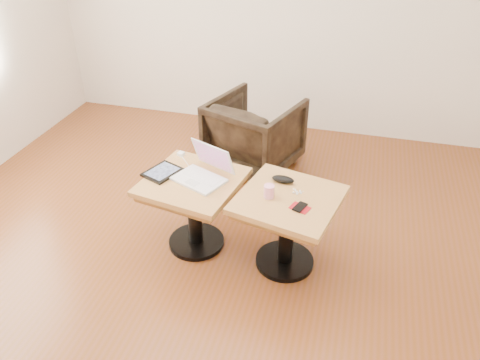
% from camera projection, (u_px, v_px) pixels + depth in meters
% --- Properties ---
extents(room_shell, '(4.52, 4.52, 2.71)m').
position_uv_depth(room_shell, '(197.00, 75.00, 2.44)').
color(room_shell, brown).
rests_on(room_shell, ground).
extents(side_table_left, '(0.70, 0.70, 0.55)m').
position_uv_depth(side_table_left, '(194.00, 196.00, 3.15)').
color(side_table_left, black).
rests_on(side_table_left, ground).
extents(side_table_right, '(0.72, 0.72, 0.55)m').
position_uv_depth(side_table_right, '(288.00, 215.00, 2.98)').
color(side_table_right, black).
rests_on(side_table_right, ground).
extents(laptop, '(0.41, 0.40, 0.22)m').
position_uv_depth(laptop, '(204.00, 172.00, 3.06)').
color(laptop, white).
rests_on(laptop, side_table_left).
extents(tablet, '(0.26, 0.29, 0.02)m').
position_uv_depth(tablet, '(162.00, 172.00, 3.13)').
color(tablet, black).
rests_on(tablet, side_table_left).
extents(charging_adapter, '(0.05, 0.05, 0.03)m').
position_uv_depth(charging_adapter, '(181.00, 154.00, 3.33)').
color(charging_adapter, white).
rests_on(charging_adapter, side_table_left).
extents(glasses_case, '(0.15, 0.07, 0.05)m').
position_uv_depth(glasses_case, '(283.00, 179.00, 3.03)').
color(glasses_case, black).
rests_on(glasses_case, side_table_right).
extents(striped_cup, '(0.09, 0.09, 0.08)m').
position_uv_depth(striped_cup, '(269.00, 191.00, 2.88)').
color(striped_cup, '#F73E8B').
rests_on(striped_cup, side_table_right).
extents(earbuds_tangle, '(0.07, 0.05, 0.01)m').
position_uv_depth(earbuds_tangle, '(297.00, 192.00, 2.94)').
color(earbuds_tangle, white).
rests_on(earbuds_tangle, side_table_right).
extents(phone_on_sleeve, '(0.14, 0.11, 0.01)m').
position_uv_depth(phone_on_sleeve, '(300.00, 207.00, 2.80)').
color(phone_on_sleeve, '#9E091D').
rests_on(phone_on_sleeve, side_table_right).
extents(armchair, '(0.88, 0.90, 0.64)m').
position_uv_depth(armchair, '(255.00, 134.00, 4.10)').
color(armchair, black).
rests_on(armchair, ground).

